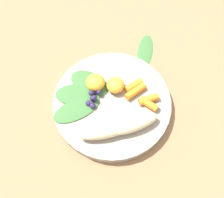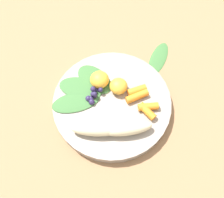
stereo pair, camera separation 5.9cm
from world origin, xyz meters
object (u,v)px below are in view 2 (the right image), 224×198
at_px(banana_peeled_left, 127,128).
at_px(kale_leaf_stray, 158,58).
at_px(orange_segment_near, 100,80).
at_px(bowl, 112,103).
at_px(banana_peeled_right, 96,129).

relative_size(banana_peeled_left, kale_leaf_stray, 0.97).
xyz_separation_m(orange_segment_near, kale_leaf_stray, (0.13, 0.13, -0.04)).
xyz_separation_m(banana_peeled_left, orange_segment_near, (-0.09, 0.11, 0.00)).
height_order(bowl, banana_peeled_right, banana_peeled_right).
distance_m(banana_peeled_left, orange_segment_near, 0.14).
relative_size(banana_peeled_left, banana_peeled_right, 1.00).
relative_size(banana_peeled_right, kale_leaf_stray, 0.97).
bearing_deg(orange_segment_near, bowl, -45.30).
height_order(bowl, orange_segment_near, orange_segment_near).
xyz_separation_m(bowl, kale_leaf_stray, (0.09, 0.17, -0.01)).
bearing_deg(banana_peeled_left, orange_segment_near, 109.35).
bearing_deg(banana_peeled_left, kale_leaf_stray, 58.80).
distance_m(bowl, kale_leaf_stray, 0.19).
bearing_deg(kale_leaf_stray, orange_segment_near, 144.09).
bearing_deg(banana_peeled_right, orange_segment_near, 89.58).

